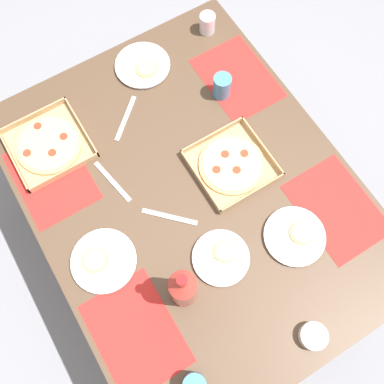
# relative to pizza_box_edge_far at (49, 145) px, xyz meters

# --- Properties ---
(ground_plane) EXTENTS (6.00, 6.00, 0.00)m
(ground_plane) POSITION_rel_pizza_box_edge_far_xyz_m (0.45, 0.38, -0.79)
(ground_plane) COLOR gray
(dining_table) EXTENTS (1.49, 1.15, 0.78)m
(dining_table) POSITION_rel_pizza_box_edge_far_xyz_m (0.45, 0.38, -0.11)
(dining_table) COLOR #3F3328
(dining_table) RESTS_ON ground_plane
(placemat_near_left) EXTENTS (0.36, 0.26, 0.00)m
(placemat_near_left) POSITION_rel_pizza_box_edge_far_xyz_m (0.12, -0.05, -0.01)
(placemat_near_left) COLOR red
(placemat_near_left) RESTS_ON dining_table
(placemat_near_right) EXTENTS (0.36, 0.26, 0.00)m
(placemat_near_right) POSITION_rel_pizza_box_edge_far_xyz_m (0.79, -0.05, -0.01)
(placemat_near_right) COLOR red
(placemat_near_right) RESTS_ON dining_table
(placemat_far_left) EXTENTS (0.36, 0.26, 0.00)m
(placemat_far_left) POSITION_rel_pizza_box_edge_far_xyz_m (0.12, 0.80, -0.01)
(placemat_far_left) COLOR red
(placemat_far_left) RESTS_ON dining_table
(placemat_far_right) EXTENTS (0.36, 0.26, 0.00)m
(placemat_far_right) POSITION_rel_pizza_box_edge_far_xyz_m (0.79, 0.80, -0.01)
(placemat_far_right) COLOR red
(placemat_far_right) RESTS_ON dining_table
(pizza_box_edge_far) EXTENTS (0.29, 0.29, 0.04)m
(pizza_box_edge_far) POSITION_rel_pizza_box_edge_far_xyz_m (0.00, 0.00, 0.00)
(pizza_box_edge_far) COLOR tan
(pizza_box_edge_far) RESTS_ON dining_table
(pizza_box_corner_left) EXTENTS (0.29, 0.29, 0.04)m
(pizza_box_corner_left) POSITION_rel_pizza_box_edge_far_xyz_m (0.44, 0.56, 0.00)
(pizza_box_corner_left) COLOR tan
(pizza_box_corner_left) RESTS_ON dining_table
(plate_far_left) EXTENTS (0.23, 0.23, 0.03)m
(plate_far_left) POSITION_rel_pizza_box_edge_far_xyz_m (0.51, -0.03, -0.00)
(plate_far_left) COLOR white
(plate_far_left) RESTS_ON dining_table
(plate_near_left) EXTENTS (0.22, 0.22, 0.03)m
(plate_near_left) POSITION_rel_pizza_box_edge_far_xyz_m (0.80, 0.60, -0.00)
(plate_near_left) COLOR white
(plate_near_left) RESTS_ON dining_table
(plate_near_right) EXTENTS (0.20, 0.20, 0.03)m
(plate_near_right) POSITION_rel_pizza_box_edge_far_xyz_m (0.72, 0.33, -0.00)
(plate_near_right) COLOR white
(plate_near_right) RESTS_ON dining_table
(plate_middle) EXTENTS (0.23, 0.23, 0.03)m
(plate_middle) POSITION_rel_pizza_box_edge_far_xyz_m (-0.13, 0.49, -0.00)
(plate_middle) COLOR white
(plate_middle) RESTS_ON dining_table
(soda_bottle) EXTENTS (0.09, 0.09, 0.32)m
(soda_bottle) POSITION_rel_pizza_box_edge_far_xyz_m (0.76, 0.16, 0.12)
(soda_bottle) COLOR #B2382D
(soda_bottle) RESTS_ON dining_table
(cup_clear_right) EXTENTS (0.07, 0.07, 0.09)m
(cup_clear_right) POSITION_rel_pizza_box_edge_far_xyz_m (-0.15, 0.82, 0.03)
(cup_clear_right) COLOR silver
(cup_clear_right) RESTS_ON dining_table
(cup_clear_left) EXTENTS (0.07, 0.07, 0.10)m
(cup_clear_left) POSITION_rel_pizza_box_edge_far_xyz_m (0.15, 0.70, 0.04)
(cup_clear_left) COLOR teal
(cup_clear_left) RESTS_ON dining_table
(condiment_bowl) EXTENTS (0.09, 0.09, 0.04)m
(condiment_bowl) POSITION_rel_pizza_box_edge_far_xyz_m (1.10, 0.45, 0.01)
(condiment_bowl) COLOR white
(condiment_bowl) RESTS_ON dining_table
(knife_by_far_left) EXTENTS (0.15, 0.17, 0.00)m
(knife_by_far_left) POSITION_rel_pizza_box_edge_far_xyz_m (0.05, 0.31, -0.01)
(knife_by_far_left) COLOR #B7B7BC
(knife_by_far_left) RESTS_ON dining_table
(knife_by_near_right) EXTENTS (0.16, 0.16, 0.00)m
(knife_by_near_right) POSITION_rel_pizza_box_edge_far_xyz_m (0.50, 0.25, -0.01)
(knife_by_near_right) COLOR #B7B7BC
(knife_by_near_right) RESTS_ON dining_table
(knife_by_near_left) EXTENTS (0.21, 0.06, 0.00)m
(knife_by_near_left) POSITION_rel_pizza_box_edge_far_xyz_m (0.26, 0.14, -0.01)
(knife_by_near_left) COLOR #B7B7BC
(knife_by_near_left) RESTS_ON dining_table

